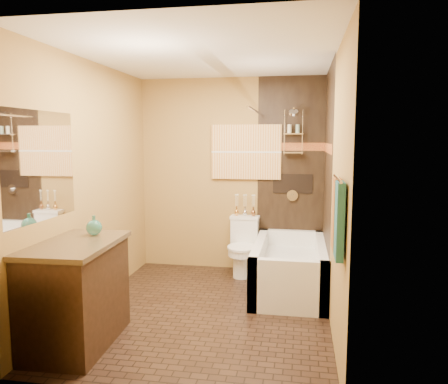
% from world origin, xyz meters
% --- Properties ---
extents(floor, '(3.00, 3.00, 0.00)m').
position_xyz_m(floor, '(0.00, 0.00, 0.00)').
color(floor, black).
rests_on(floor, ground).
extents(wall_left, '(0.02, 3.00, 2.50)m').
position_xyz_m(wall_left, '(-1.20, 0.00, 1.25)').
color(wall_left, '#A17C3E').
rests_on(wall_left, floor).
extents(wall_right, '(0.02, 3.00, 2.50)m').
position_xyz_m(wall_right, '(1.20, 0.00, 1.25)').
color(wall_right, '#A17C3E').
rests_on(wall_right, floor).
extents(wall_back, '(2.40, 0.02, 2.50)m').
position_xyz_m(wall_back, '(0.00, 1.50, 1.25)').
color(wall_back, '#A17C3E').
rests_on(wall_back, floor).
extents(wall_front, '(2.40, 0.02, 2.50)m').
position_xyz_m(wall_front, '(0.00, -1.50, 1.25)').
color(wall_front, '#A17C3E').
rests_on(wall_front, floor).
extents(ceiling, '(3.00, 3.00, 0.00)m').
position_xyz_m(ceiling, '(0.00, 0.00, 2.50)').
color(ceiling, silver).
rests_on(ceiling, wall_back).
extents(alcove_tile_back, '(0.85, 0.01, 2.50)m').
position_xyz_m(alcove_tile_back, '(0.78, 1.49, 1.25)').
color(alcove_tile_back, black).
rests_on(alcove_tile_back, wall_back).
extents(alcove_tile_right, '(0.01, 1.50, 2.50)m').
position_xyz_m(alcove_tile_right, '(1.19, 0.75, 1.25)').
color(alcove_tile_right, black).
rests_on(alcove_tile_right, wall_right).
extents(mosaic_band_back, '(0.85, 0.01, 0.10)m').
position_xyz_m(mosaic_band_back, '(0.78, 1.48, 1.62)').
color(mosaic_band_back, maroon).
rests_on(mosaic_band_back, alcove_tile_back).
extents(mosaic_band_right, '(0.01, 1.50, 0.10)m').
position_xyz_m(mosaic_band_right, '(1.18, 0.75, 1.62)').
color(mosaic_band_right, maroon).
rests_on(mosaic_band_right, alcove_tile_right).
extents(alcove_niche, '(0.50, 0.01, 0.25)m').
position_xyz_m(alcove_niche, '(0.80, 1.48, 1.15)').
color(alcove_niche, black).
rests_on(alcove_niche, alcove_tile_back).
extents(shower_fixtures, '(0.24, 0.33, 1.16)m').
position_xyz_m(shower_fixtures, '(0.80, 1.38, 1.67)').
color(shower_fixtures, silver).
rests_on(shower_fixtures, floor).
extents(curtain_rod, '(0.03, 1.55, 0.03)m').
position_xyz_m(curtain_rod, '(0.40, 0.75, 2.02)').
color(curtain_rod, silver).
rests_on(curtain_rod, wall_back).
extents(towel_bar, '(0.02, 0.55, 0.02)m').
position_xyz_m(towel_bar, '(1.15, -1.05, 1.45)').
color(towel_bar, silver).
rests_on(towel_bar, wall_right).
extents(towel_teal, '(0.05, 0.22, 0.52)m').
position_xyz_m(towel_teal, '(1.16, -1.18, 1.18)').
color(towel_teal, '#1F5C6A').
rests_on(towel_teal, towel_bar).
extents(towel_rust, '(0.05, 0.22, 0.52)m').
position_xyz_m(towel_rust, '(1.16, -0.92, 1.18)').
color(towel_rust, '#96601B').
rests_on(towel_rust, towel_bar).
extents(sunset_painting, '(0.90, 0.04, 0.70)m').
position_xyz_m(sunset_painting, '(0.20, 1.48, 1.55)').
color(sunset_painting, orange).
rests_on(sunset_painting, wall_back).
extents(vanity_mirror, '(0.01, 1.00, 0.90)m').
position_xyz_m(vanity_mirror, '(-1.19, -0.89, 1.50)').
color(vanity_mirror, white).
rests_on(vanity_mirror, wall_left).
extents(bathtub, '(0.80, 1.50, 0.55)m').
position_xyz_m(bathtub, '(0.80, 0.75, 0.22)').
color(bathtub, white).
rests_on(bathtub, floor).
extents(toilet, '(0.38, 0.55, 0.73)m').
position_xyz_m(toilet, '(0.20, 1.23, 0.37)').
color(toilet, white).
rests_on(toilet, floor).
extents(vanity, '(0.65, 1.02, 0.88)m').
position_xyz_m(vanity, '(-0.92, -0.89, 0.44)').
color(vanity, black).
rests_on(vanity, floor).
extents(teal_bottle, '(0.17, 0.17, 0.22)m').
position_xyz_m(teal_bottle, '(-0.87, -0.63, 0.97)').
color(teal_bottle, '#287A6A').
rests_on(teal_bottle, vanity).
extents(bud_vases, '(0.27, 0.06, 0.27)m').
position_xyz_m(bud_vases, '(0.20, 1.39, 0.88)').
color(bud_vases, gold).
rests_on(bud_vases, toilet).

